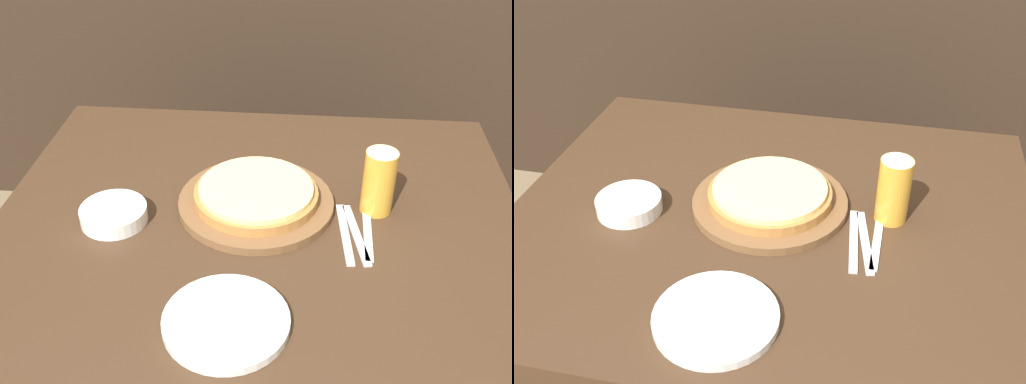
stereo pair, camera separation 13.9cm
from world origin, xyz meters
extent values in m
cube|color=#3D2819|center=(0.00, 0.00, 0.37)|extent=(1.22, 1.02, 0.74)
cylinder|color=brown|center=(-0.01, 0.04, 0.75)|extent=(0.37, 0.37, 0.02)
cylinder|color=#A87038|center=(-0.01, 0.04, 0.77)|extent=(0.29, 0.29, 0.02)
cylinder|color=#EAD184|center=(-0.01, 0.04, 0.79)|extent=(0.27, 0.27, 0.01)
cylinder|color=gold|center=(0.27, 0.05, 0.81)|extent=(0.07, 0.07, 0.16)
cylinder|color=white|center=(0.27, 0.05, 0.88)|extent=(0.07, 0.07, 0.02)
cylinder|color=silver|center=(-0.03, -0.34, 0.75)|extent=(0.24, 0.24, 0.02)
cylinder|color=silver|center=(-0.33, -0.05, 0.75)|extent=(0.15, 0.15, 0.04)
cube|color=silver|center=(0.20, -0.06, 0.74)|extent=(0.04, 0.21, 0.00)
cube|color=silver|center=(0.22, -0.06, 0.74)|extent=(0.06, 0.21, 0.00)
cube|color=silver|center=(0.25, -0.06, 0.74)|extent=(0.02, 0.18, 0.00)
camera|label=1|loc=(0.09, -1.11, 1.57)|focal=42.00mm
camera|label=2|loc=(0.23, -1.09, 1.57)|focal=42.00mm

